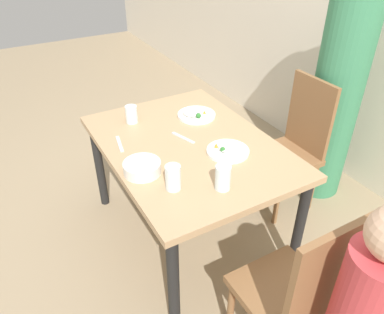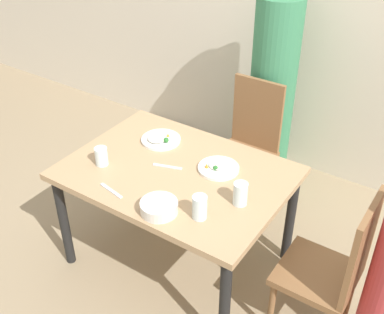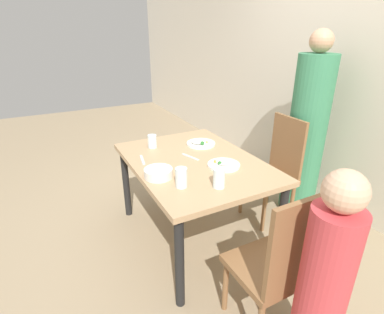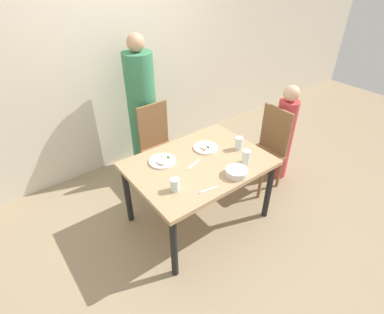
# 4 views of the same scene
# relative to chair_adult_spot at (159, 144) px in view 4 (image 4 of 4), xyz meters

# --- Properties ---
(ground_plane) EXTENTS (10.00, 10.00, 0.00)m
(ground_plane) POSITION_rel_chair_adult_spot_xyz_m (-0.06, -0.82, -0.50)
(ground_plane) COLOR #998466
(wall_back) EXTENTS (10.00, 0.06, 2.70)m
(wall_back) POSITION_rel_chair_adult_spot_xyz_m (-0.06, 0.70, 0.85)
(wall_back) COLOR beige
(wall_back) RESTS_ON ground_plane
(dining_table) EXTENTS (1.29, 0.94, 0.72)m
(dining_table) POSITION_rel_chair_adult_spot_xyz_m (-0.06, -0.82, 0.14)
(dining_table) COLOR tan
(dining_table) RESTS_ON ground_plane
(chair_adult_spot) EXTENTS (0.40, 0.40, 0.96)m
(chair_adult_spot) POSITION_rel_chair_adult_spot_xyz_m (0.00, 0.00, 0.00)
(chair_adult_spot) COLOR brown
(chair_adult_spot) RESTS_ON ground_plane
(chair_child_spot) EXTENTS (0.40, 0.40, 0.96)m
(chair_child_spot) POSITION_rel_chair_adult_spot_xyz_m (0.94, -0.83, 0.00)
(chair_child_spot) COLOR brown
(chair_child_spot) RESTS_ON ground_plane
(person_adult) EXTENTS (0.34, 0.34, 1.68)m
(person_adult) POSITION_rel_chair_adult_spot_xyz_m (0.00, 0.33, 0.28)
(person_adult) COLOR #387F56
(person_adult) RESTS_ON ground_plane
(person_child) EXTENTS (0.23, 0.23, 1.18)m
(person_child) POSITION_rel_chair_adult_spot_xyz_m (1.21, -0.83, 0.06)
(person_child) COLOR #C63D42
(person_child) RESTS_ON ground_plane
(bowl_curry) EXTENTS (0.20, 0.20, 0.06)m
(bowl_curry) POSITION_rel_chair_adult_spot_xyz_m (0.08, -1.17, 0.26)
(bowl_curry) COLOR silver
(bowl_curry) RESTS_ON dining_table
(plate_rice_adult) EXTENTS (0.24, 0.24, 0.05)m
(plate_rice_adult) POSITION_rel_chair_adult_spot_xyz_m (0.14, -0.67, 0.24)
(plate_rice_adult) COLOR white
(plate_rice_adult) RESTS_ON dining_table
(plate_rice_child) EXTENTS (0.25, 0.25, 0.05)m
(plate_rice_child) POSITION_rel_chair_adult_spot_xyz_m (-0.33, -0.61, 0.24)
(plate_rice_child) COLOR white
(plate_rice_child) RESTS_ON dining_table
(glass_water_tall) EXTENTS (0.08, 0.08, 0.13)m
(glass_water_tall) POSITION_rel_chair_adult_spot_xyz_m (0.40, -0.88, 0.29)
(glass_water_tall) COLOR silver
(glass_water_tall) RESTS_ON dining_table
(glass_water_short) EXTENTS (0.08, 0.08, 0.13)m
(glass_water_short) POSITION_rel_chair_adult_spot_xyz_m (0.28, -1.09, 0.29)
(glass_water_short) COLOR silver
(glass_water_short) RESTS_ON dining_table
(glass_water_center) EXTENTS (0.08, 0.08, 0.11)m
(glass_water_center) POSITION_rel_chair_adult_spot_xyz_m (-0.46, -1.01, 0.28)
(glass_water_center) COLOR silver
(glass_water_center) RESTS_ON dining_table
(fork_steel) EXTENTS (0.18, 0.07, 0.01)m
(fork_steel) POSITION_rel_chair_adult_spot_xyz_m (-0.12, -0.82, 0.23)
(fork_steel) COLOR silver
(fork_steel) RESTS_ON dining_table
(spoon_steel) EXTENTS (0.18, 0.05, 0.01)m
(spoon_steel) POSITION_rel_chair_adult_spot_xyz_m (-0.24, -1.18, 0.23)
(spoon_steel) COLOR silver
(spoon_steel) RESTS_ON dining_table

